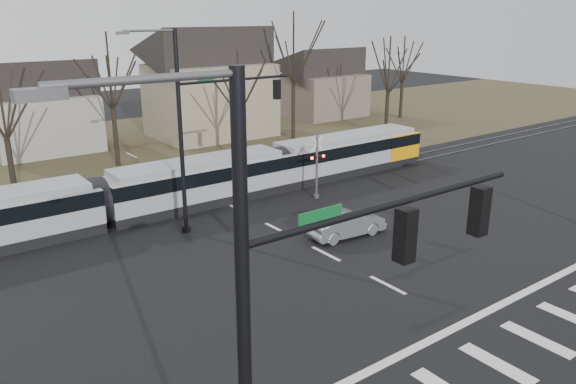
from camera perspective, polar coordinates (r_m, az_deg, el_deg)
ground at (r=23.00m, az=13.76°, el=-11.00°), size 140.00×140.00×0.00m
grass_verge at (r=48.50m, az=-16.48°, el=4.06°), size 140.00×28.00×0.01m
crosswalk at (r=21.10m, az=22.34°, el=-14.72°), size 27.00×2.60×0.01m
stop_line at (r=22.08m, az=17.40°, el=-12.62°), size 28.00×0.35×0.01m
lane_dashes at (r=34.42m, az=-6.97°, el=-0.79°), size 0.18×30.00×0.01m
rail_pair at (r=34.25m, az=-6.80°, el=-0.84°), size 90.00×1.52×0.06m
tram at (r=33.32m, az=-9.23°, el=1.16°), size 36.07×2.68×2.73m
sedan at (r=28.64m, az=5.94°, el=-3.18°), size 2.20×4.43×1.37m
signal_pole_near_left at (r=9.99m, az=3.53°, el=-13.41°), size 9.28×0.44×10.20m
signal_pole_far at (r=28.90m, az=-8.06°, el=7.27°), size 9.28×0.44×10.20m
rail_crossing_signal at (r=34.06m, az=2.95°, el=2.42°), size 1.08×0.36×4.00m
tree_row at (r=42.88m, az=-11.65°, el=9.51°), size 59.20×7.20×10.00m
house_b at (r=50.19m, az=-23.90°, el=8.34°), size 8.64×7.56×7.65m
house_c at (r=52.20m, az=-7.97°, el=11.37°), size 10.80×8.64×10.10m
house_d at (r=62.46m, az=3.51°, el=11.36°), size 8.64×7.56×7.65m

